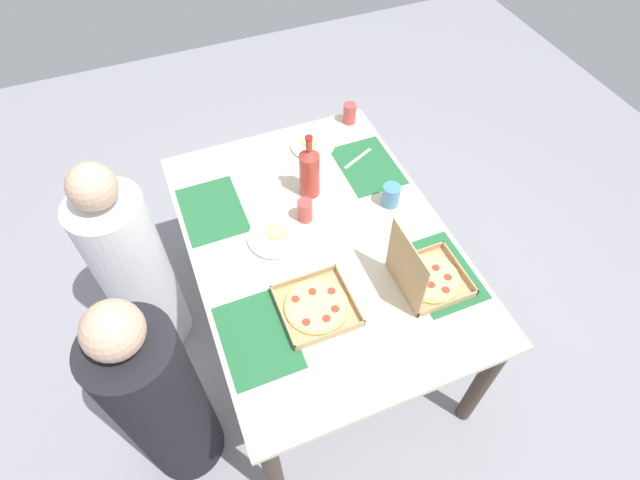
% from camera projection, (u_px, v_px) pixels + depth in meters
% --- Properties ---
extents(ground_plane, '(6.00, 6.00, 0.00)m').
position_uv_depth(ground_plane, '(320.00, 328.00, 2.71)').
color(ground_plane, gray).
extents(dining_table, '(1.49, 1.06, 0.77)m').
position_uv_depth(dining_table, '(320.00, 255.00, 2.19)').
color(dining_table, '#3F3328').
rests_on(dining_table, ground_plane).
extents(placemat_near_left, '(0.36, 0.26, 0.00)m').
position_uv_depth(placemat_near_left, '(439.00, 273.00, 2.00)').
color(placemat_near_left, '#236638').
rests_on(placemat_near_left, dining_table).
extents(placemat_near_right, '(0.36, 0.26, 0.00)m').
position_uv_depth(placemat_near_right, '(368.00, 166.00, 2.39)').
color(placemat_near_right, '#236638').
rests_on(placemat_near_right, dining_table).
extents(placemat_far_left, '(0.36, 0.26, 0.00)m').
position_uv_depth(placemat_far_left, '(258.00, 337.00, 1.83)').
color(placemat_far_left, '#236638').
rests_on(placemat_far_left, dining_table).
extents(placemat_far_right, '(0.36, 0.26, 0.00)m').
position_uv_depth(placemat_far_right, '(212.00, 210.00, 2.21)').
color(placemat_far_right, '#236638').
rests_on(placemat_far_right, dining_table).
extents(pizza_box_center, '(0.28, 0.28, 0.04)m').
position_uv_depth(pizza_box_center, '(317.00, 306.00, 1.89)').
color(pizza_box_center, tan).
rests_on(pizza_box_center, dining_table).
extents(pizza_box_edge_far, '(0.26, 0.27, 0.30)m').
position_uv_depth(pizza_box_edge_far, '(426.00, 276.00, 1.94)').
color(pizza_box_edge_far, tan).
rests_on(pizza_box_edge_far, dining_table).
extents(plate_far_left, '(0.23, 0.23, 0.03)m').
position_uv_depth(plate_far_left, '(275.00, 237.00, 2.11)').
color(plate_far_left, white).
rests_on(plate_far_left, dining_table).
extents(plate_far_right, '(0.22, 0.22, 0.03)m').
position_uv_depth(plate_far_right, '(312.00, 145.00, 2.47)').
color(plate_far_right, white).
rests_on(plate_far_right, dining_table).
extents(soda_bottle, '(0.09, 0.09, 0.32)m').
position_uv_depth(soda_bottle, '(310.00, 171.00, 2.18)').
color(soda_bottle, '#B2382D').
rests_on(soda_bottle, dining_table).
extents(cup_spare, '(0.08, 0.08, 0.10)m').
position_uv_depth(cup_spare, '(391.00, 195.00, 2.20)').
color(cup_spare, teal).
rests_on(cup_spare, dining_table).
extents(cup_red, '(0.07, 0.07, 0.11)m').
position_uv_depth(cup_red, '(350.00, 113.00, 2.55)').
color(cup_red, '#BF4742').
rests_on(cup_red, dining_table).
extents(cup_dark, '(0.07, 0.07, 0.10)m').
position_uv_depth(cup_dark, '(305.00, 210.00, 2.14)').
color(cup_dark, '#BF4742').
rests_on(cup_dark, dining_table).
extents(fork_by_far_left, '(0.08, 0.19, 0.00)m').
position_uv_depth(fork_by_far_left, '(351.00, 224.00, 2.16)').
color(fork_by_far_left, '#B7B7BC').
rests_on(fork_by_far_left, dining_table).
extents(fork_by_far_right, '(0.09, 0.18, 0.00)m').
position_uv_depth(fork_by_far_right, '(358.00, 159.00, 2.42)').
color(fork_by_far_right, '#B7B7BC').
rests_on(fork_by_far_right, dining_table).
extents(diner_left_seat, '(0.32, 0.32, 1.21)m').
position_uv_depth(diner_left_seat, '(161.00, 402.00, 1.91)').
color(diner_left_seat, black).
rests_on(diner_left_seat, ground_plane).
extents(diner_right_seat, '(0.32, 0.32, 1.17)m').
position_uv_depth(diner_right_seat, '(134.00, 271.00, 2.31)').
color(diner_right_seat, white).
rests_on(diner_right_seat, ground_plane).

